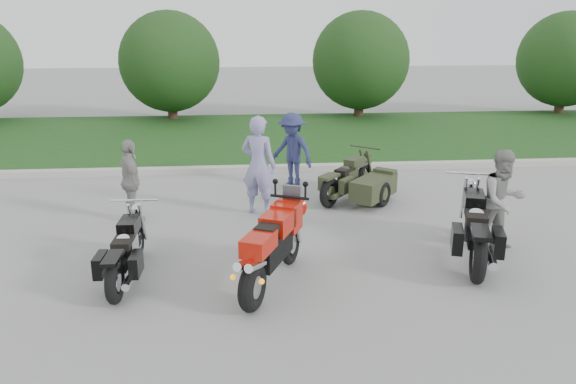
{
  "coord_description": "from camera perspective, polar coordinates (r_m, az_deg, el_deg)",
  "views": [
    {
      "loc": [
        -0.55,
        -7.53,
        3.58
      ],
      "look_at": [
        0.25,
        1.58,
        0.8
      ],
      "focal_mm": 35.0,
      "sensor_mm": 36.0,
      "label": 1
    }
  ],
  "objects": [
    {
      "name": "person_stripe",
      "position": [
        10.7,
        -3.0,
        2.71
      ],
      "size": [
        0.83,
        0.72,
        1.92
      ],
      "primitive_type": "imported",
      "rotation": [
        0.0,
        0.0,
        2.68
      ],
      "color": "#8F8BBD",
      "rests_on": "ground"
    },
    {
      "name": "cruiser_left",
      "position": [
        8.36,
        -16.16,
        -6.06
      ],
      "size": [
        0.36,
        2.11,
        0.81
      ],
      "rotation": [
        0.0,
        0.0,
        -0.03
      ],
      "color": "black",
      "rests_on": "ground"
    },
    {
      "name": "cruiser_right",
      "position": [
        9.13,
        18.43,
        -3.73
      ],
      "size": [
        0.94,
        2.45,
        0.97
      ],
      "rotation": [
        0.0,
        0.0,
        -0.31
      ],
      "color": "black",
      "rests_on": "ground"
    },
    {
      "name": "sportbike_red",
      "position": [
        7.79,
        -1.64,
        -5.47
      ],
      "size": [
        1.06,
        2.08,
        1.05
      ],
      "rotation": [
        0.0,
        0.0,
        -0.41
      ],
      "color": "black",
      "rests_on": "ground"
    },
    {
      "name": "grass_strip",
      "position": [
        18.04,
        -3.18,
        5.66
      ],
      "size": [
        60.0,
        8.0,
        0.14
      ],
      "primitive_type": "cube",
      "color": "#28581E",
      "rests_on": "ground"
    },
    {
      "name": "cruiser_sidecar",
      "position": [
        11.6,
        7.52,
        0.76
      ],
      "size": [
        1.76,
        1.95,
        0.82
      ],
      "rotation": [
        0.0,
        0.0,
        -0.69
      ],
      "color": "black",
      "rests_on": "ground"
    },
    {
      "name": "tree_mid_right",
      "position": [
        21.56,
        7.38,
        13.09
      ],
      "size": [
        3.6,
        3.6,
        4.0
      ],
      "color": "#3F2B1C",
      "rests_on": "ground"
    },
    {
      "name": "ground",
      "position": [
        8.36,
        -0.76,
        -8.46
      ],
      "size": [
        80.0,
        80.0,
        0.0
      ],
      "primitive_type": "plane",
      "color": "gray",
      "rests_on": "ground"
    },
    {
      "name": "person_grey",
      "position": [
        9.64,
        20.96,
        -0.83
      ],
      "size": [
        0.92,
        0.78,
        1.66
      ],
      "primitive_type": "imported",
      "rotation": [
        0.0,
        0.0,
        0.21
      ],
      "color": "gray",
      "rests_on": "ground"
    },
    {
      "name": "tree_mid_left",
      "position": [
        21.22,
        -11.93,
        12.81
      ],
      "size": [
        3.6,
        3.6,
        4.0
      ],
      "color": "#3F2B1C",
      "rests_on": "ground"
    },
    {
      "name": "person_denim",
      "position": [
        12.54,
        0.42,
        4.25
      ],
      "size": [
        1.21,
        1.19,
        1.67
      ],
      "primitive_type": "imported",
      "rotation": [
        0.0,
        0.0,
        -0.75
      ],
      "color": "navy",
      "rests_on": "ground"
    },
    {
      "name": "tree_far_right",
      "position": [
        24.53,
        26.39,
        11.97
      ],
      "size": [
        3.6,
        3.6,
        4.0
      ],
      "color": "#3F2B1C",
      "rests_on": "ground"
    },
    {
      "name": "curb",
      "position": [
        13.99,
        -2.6,
        2.38
      ],
      "size": [
        60.0,
        0.3,
        0.15
      ],
      "primitive_type": "cube",
      "color": "#B6B3AB",
      "rests_on": "ground"
    },
    {
      "name": "person_back",
      "position": [
        10.73,
        -15.67,
        1.1
      ],
      "size": [
        0.7,
        0.98,
        1.55
      ],
      "primitive_type": "imported",
      "rotation": [
        0.0,
        0.0,
        1.97
      ],
      "color": "#979691",
      "rests_on": "ground"
    }
  ]
}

